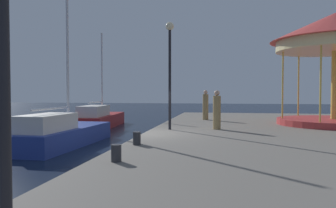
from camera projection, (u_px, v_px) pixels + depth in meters
The scene contains 9 objects.
ground_plane at pixel (144, 153), 12.95m from camera, with size 120.00×120.00×0.00m, color black.
sailboat_blue at pixel (61, 133), 14.41m from camera, with size 2.16×6.32×7.80m.
sailboat_red at pixel (99, 119), 22.26m from camera, with size 2.55×7.02×6.60m.
carousel at pixel (335, 42), 15.99m from camera, with size 6.18×6.18×5.53m.
lamp_post_mid_promenade at pixel (170, 57), 14.02m from camera, with size 0.36×0.36×4.65m.
bollard_center at pixel (116, 153), 7.53m from camera, with size 0.24×0.24×0.40m, color #2D2D33.
bollard_south at pixel (137, 138), 9.97m from camera, with size 0.24×0.24×0.40m, color #2D2D33.
person_far_corner at pixel (217, 111), 14.19m from camera, with size 0.34×0.34×1.71m.
person_by_the_water at pixel (205, 106), 19.21m from camera, with size 0.34×0.34×1.76m.
Camera 1 is at (3.12, -12.53, 2.40)m, focal length 34.74 mm.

